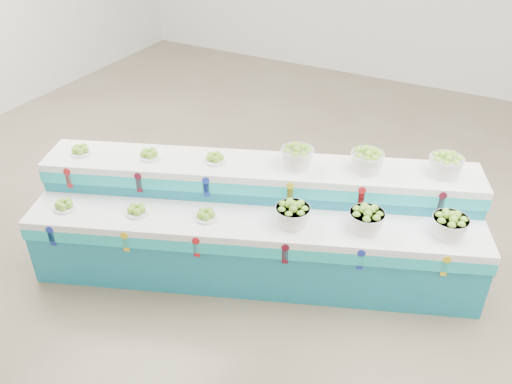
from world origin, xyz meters
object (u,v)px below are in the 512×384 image
display_stand (256,223)px  plate_upper_mid (149,153)px  basket_lower_left (293,214)px  basket_upper_right (446,164)px

display_stand → plate_upper_mid: size_ratio=20.03×
basket_lower_left → plate_upper_mid: bearing=-179.0°
display_stand → basket_upper_right: size_ratio=13.58×
plate_upper_mid → basket_lower_left: bearing=1.0°
display_stand → basket_lower_left: (0.43, -0.12, 0.32)m
plate_upper_mid → basket_upper_right: basket_upper_right is taller
display_stand → plate_upper_mid: 1.24m
plate_upper_mid → basket_upper_right: 2.79m
display_stand → basket_lower_left: 0.55m
plate_upper_mid → basket_upper_right: (2.60, 1.00, 0.07)m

